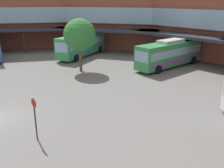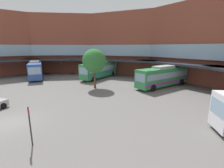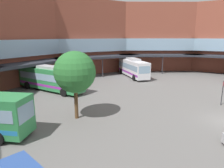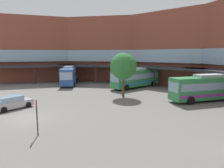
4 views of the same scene
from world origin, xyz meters
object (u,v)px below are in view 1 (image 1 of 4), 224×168
at_px(bus_2, 170,53).
at_px(bus_4, 82,44).
at_px(plaza_tree, 80,35).
at_px(stop_sign_post, 35,115).

relative_size(bus_2, bus_4, 1.01).
distance_m(bus_2, plaza_tree, 12.28).
distance_m(bus_2, stop_sign_post, 22.91).
height_order(plaza_tree, stop_sign_post, plaza_tree).
bearing_deg(bus_2, bus_4, -69.70).
relative_size(bus_2, plaza_tree, 1.73).
height_order(bus_2, plaza_tree, plaza_tree).
bearing_deg(bus_2, plaza_tree, -29.92).
relative_size(plaza_tree, stop_sign_post, 2.28).
height_order(bus_2, bus_4, bus_4).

